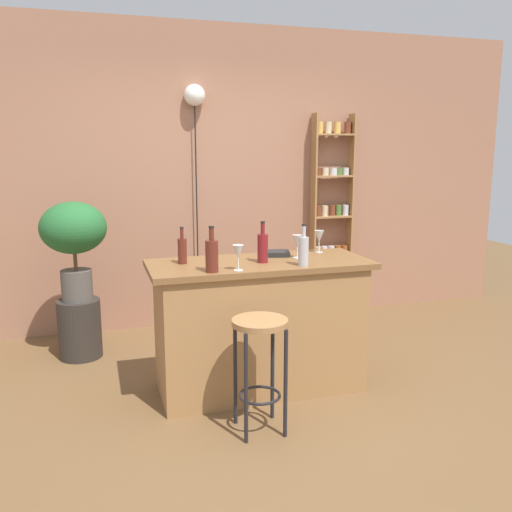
{
  "coord_description": "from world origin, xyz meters",
  "views": [
    {
      "loc": [
        -1.08,
        -3.19,
        1.67
      ],
      "look_at": [
        0.05,
        0.55,
        0.91
      ],
      "focal_mm": 38.33,
      "sensor_mm": 36.0,
      "label": 1
    }
  ],
  "objects": [
    {
      "name": "wine_glass_left",
      "position": [
        0.29,
        0.34,
        1.04
      ],
      "size": [
        0.07,
        0.07,
        0.16
      ],
      "color": "silver",
      "rests_on": "kitchen_counter"
    },
    {
      "name": "bottle_vinegar",
      "position": [
        0.01,
        0.26,
        1.02
      ],
      "size": [
        0.07,
        0.07,
        0.28
      ],
      "color": "maroon",
      "rests_on": "kitchen_counter"
    },
    {
      "name": "kitchen_counter",
      "position": [
        0.0,
        0.3,
        0.46
      ],
      "size": [
        1.52,
        0.63,
        0.92
      ],
      "color": "#9E7042",
      "rests_on": "ground"
    },
    {
      "name": "bottle_olive_oil",
      "position": [
        -0.52,
        0.38,
        1.01
      ],
      "size": [
        0.06,
        0.06,
        0.25
      ],
      "color": "#5B2319",
      "rests_on": "kitchen_counter"
    },
    {
      "name": "pendant_globe_light",
      "position": [
        -0.14,
        1.84,
        2.1
      ],
      "size": [
        0.19,
        0.19,
        2.24
      ],
      "color": "black",
      "rests_on": "ground"
    },
    {
      "name": "wine_glass_right",
      "position": [
        0.52,
        0.49,
        1.04
      ],
      "size": [
        0.07,
        0.07,
        0.16
      ],
      "color": "silver",
      "rests_on": "kitchen_counter"
    },
    {
      "name": "bottle_spirits_clear",
      "position": [
        -0.38,
        0.07,
        1.03
      ],
      "size": [
        0.08,
        0.08,
        0.29
      ],
      "color": "#5B2319",
      "rests_on": "kitchen_counter"
    },
    {
      "name": "back_wall",
      "position": [
        0.0,
        1.95,
        1.4
      ],
      "size": [
        6.4,
        0.1,
        2.8
      ],
      "primitive_type": "cube",
      "color": "#9E6B51",
      "rests_on": "ground"
    },
    {
      "name": "bottle_soda_blue",
      "position": [
        0.23,
        0.08,
        1.02
      ],
      "size": [
        0.07,
        0.07,
        0.28
      ],
      "color": "#B2B2B7",
      "rests_on": "kitchen_counter"
    },
    {
      "name": "bar_stool",
      "position": [
        -0.18,
        -0.28,
        0.52
      ],
      "size": [
        0.33,
        0.33,
        0.7
      ],
      "color": "black",
      "rests_on": "ground"
    },
    {
      "name": "wine_glass_center",
      "position": [
        -0.21,
        0.07,
        1.04
      ],
      "size": [
        0.07,
        0.07,
        0.16
      ],
      "color": "silver",
      "rests_on": "kitchen_counter"
    },
    {
      "name": "spice_shelf",
      "position": [
        1.22,
        1.81,
        1.02
      ],
      "size": [
        0.42,
        0.14,
        2.01
      ],
      "color": "#9E7042",
      "rests_on": "ground"
    },
    {
      "name": "cookbook",
      "position": [
        0.16,
        0.46,
        0.94
      ],
      "size": [
        0.24,
        0.19,
        0.03
      ],
      "primitive_type": "cube",
      "rotation": [
        0.0,
        0.0,
        -0.23
      ],
      "color": "black",
      "rests_on": "kitchen_counter"
    },
    {
      "name": "ground",
      "position": [
        0.0,
        0.0,
        0.0
      ],
      "size": [
        12.0,
        12.0,
        0.0
      ],
      "primitive_type": "plane",
      "color": "brown"
    },
    {
      "name": "potted_plant",
      "position": [
        -1.23,
        1.28,
        1.01
      ],
      "size": [
        0.51,
        0.46,
        0.79
      ],
      "color": "#514C47",
      "rests_on": "plant_stool"
    },
    {
      "name": "plant_stool",
      "position": [
        -1.23,
        1.28,
        0.24
      ],
      "size": [
        0.34,
        0.34,
        0.48
      ],
      "primitive_type": "cylinder",
      "color": "#2D2823",
      "rests_on": "ground"
    }
  ]
}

